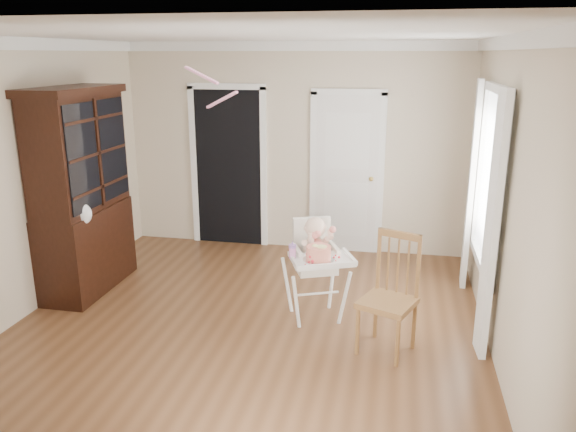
% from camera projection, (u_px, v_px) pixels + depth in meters
% --- Properties ---
extents(floor, '(5.00, 5.00, 0.00)m').
position_uv_depth(floor, '(245.00, 330.00, 5.38)').
color(floor, '#56351D').
rests_on(floor, ground).
extents(ceiling, '(5.00, 5.00, 0.00)m').
position_uv_depth(ceiling, '(238.00, 35.00, 4.62)').
color(ceiling, white).
rests_on(ceiling, wall_back).
extents(wall_back, '(4.50, 0.00, 4.50)m').
position_uv_depth(wall_back, '(294.00, 149.00, 7.35)').
color(wall_back, beige).
rests_on(wall_back, floor).
extents(wall_left, '(0.00, 5.00, 5.00)m').
position_uv_depth(wall_left, '(18.00, 182.00, 5.43)').
color(wall_left, beige).
rests_on(wall_left, floor).
extents(wall_right, '(0.00, 5.00, 5.00)m').
position_uv_depth(wall_right, '(508.00, 206.00, 4.57)').
color(wall_right, beige).
rests_on(wall_right, floor).
extents(crown_molding, '(4.50, 5.00, 0.12)m').
position_uv_depth(crown_molding, '(238.00, 42.00, 4.64)').
color(crown_molding, white).
rests_on(crown_molding, ceiling).
extents(doorway, '(1.06, 0.05, 2.22)m').
position_uv_depth(doorway, '(229.00, 164.00, 7.58)').
color(doorway, black).
rests_on(doorway, wall_back).
extents(closet_door, '(0.96, 0.09, 2.13)m').
position_uv_depth(closet_door, '(347.00, 175.00, 7.29)').
color(closet_door, white).
rests_on(closet_door, wall_back).
extents(window_right, '(0.13, 1.84, 2.30)m').
position_uv_depth(window_right, '(485.00, 191.00, 5.36)').
color(window_right, white).
rests_on(window_right, wall_right).
extents(high_chair, '(0.81, 0.89, 1.02)m').
position_uv_depth(high_chair, '(316.00, 258.00, 5.46)').
color(high_chair, white).
rests_on(high_chair, floor).
extents(baby, '(0.35, 0.26, 0.48)m').
position_uv_depth(baby, '(315.00, 242.00, 5.44)').
color(baby, beige).
rests_on(baby, high_chair).
extents(cake, '(0.30, 0.30, 0.14)m').
position_uv_depth(cake, '(319.00, 253.00, 5.18)').
color(cake, silver).
rests_on(cake, high_chair).
extents(sippy_cup, '(0.07, 0.07, 0.17)m').
position_uv_depth(sippy_cup, '(292.00, 251.00, 5.23)').
color(sippy_cup, '#D07FB9').
rests_on(sippy_cup, high_chair).
extents(china_cabinet, '(0.59, 1.32, 2.22)m').
position_uv_depth(china_cabinet, '(82.00, 192.00, 6.06)').
color(china_cabinet, black).
rests_on(china_cabinet, floor).
extents(dining_chair, '(0.57, 0.57, 1.07)m').
position_uv_depth(dining_chair, '(389.00, 298.00, 4.89)').
color(dining_chair, brown).
rests_on(dining_chair, floor).
extents(streamer, '(0.42, 0.31, 0.15)m').
position_uv_depth(streamer, '(201.00, 75.00, 5.03)').
color(streamer, pink).
rests_on(streamer, ceiling).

